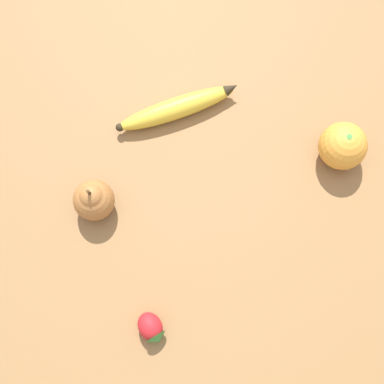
{
  "coord_description": "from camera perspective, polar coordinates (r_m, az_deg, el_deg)",
  "views": [
    {
      "loc": [
        0.23,
        -0.15,
        0.83
      ],
      "look_at": [
        0.02,
        -0.04,
        0.03
      ],
      "focal_mm": 50.0,
      "sensor_mm": 36.0,
      "label": 1
    }
  ],
  "objects": [
    {
      "name": "banana",
      "position": [
        0.9,
        -1.53,
        8.97
      ],
      "size": [
        0.06,
        0.22,
        0.04
      ],
      "rotation": [
        0.0,
        0.0,
        1.44
      ],
      "color": "gold",
      "rests_on": "ground_plane"
    },
    {
      "name": "strawberry",
      "position": [
        0.81,
        -4.36,
        -14.33
      ],
      "size": [
        0.05,
        0.04,
        0.04
      ],
      "rotation": [
        0.0,
        0.0,
        0.05
      ],
      "color": "red",
      "rests_on": "ground_plane"
    },
    {
      "name": "ground_plane",
      "position": [
        0.87,
        1.56,
        1.42
      ],
      "size": [
        3.0,
        3.0,
        0.0
      ],
      "primitive_type": "plane",
      "color": "olive"
    },
    {
      "name": "pear",
      "position": [
        0.84,
        -10.46,
        -0.81
      ],
      "size": [
        0.06,
        0.06,
        0.08
      ],
      "color": "#A36633",
      "rests_on": "ground_plane"
    },
    {
      "name": "orange",
      "position": [
        0.88,
        15.78,
        4.74
      ],
      "size": [
        0.08,
        0.08,
        0.08
      ],
      "color": "orange",
      "rests_on": "ground_plane"
    }
  ]
}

